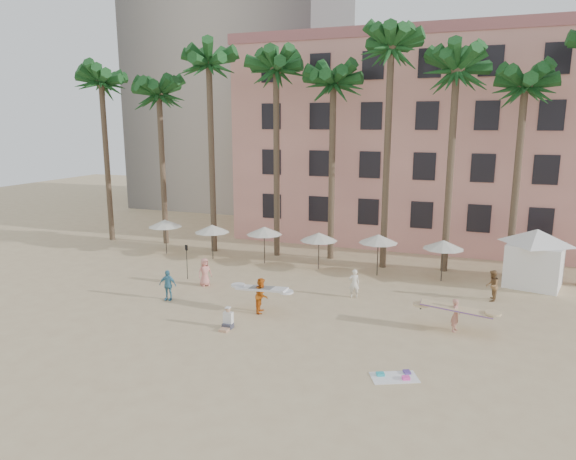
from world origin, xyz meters
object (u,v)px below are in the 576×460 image
(pink_hotel, at_px, (458,144))
(carrier_yellow, at_px, (456,312))
(cabana, at_px, (535,252))
(carrier_white, at_px, (262,294))

(pink_hotel, relative_size, carrier_yellow, 10.76)
(cabana, relative_size, carrier_yellow, 1.66)
(cabana, distance_m, carrier_white, 16.94)
(pink_hotel, xyz_separation_m, carrier_yellow, (1.16, -21.37, -7.07))
(carrier_yellow, bearing_deg, cabana, 65.35)
(pink_hotel, xyz_separation_m, carrier_white, (-8.45, -22.24, -7.02))
(pink_hotel, distance_m, carrier_white, 24.81)
(carrier_yellow, relative_size, carrier_white, 1.16)
(cabana, relative_size, carrier_white, 1.93)
(pink_hotel, relative_size, carrier_white, 12.46)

